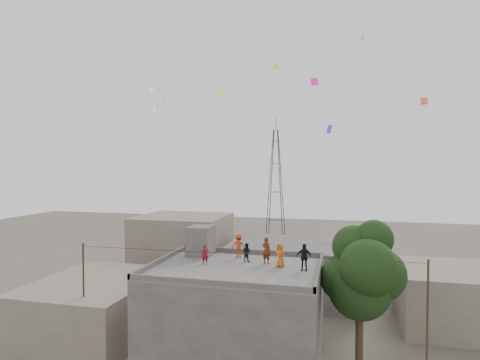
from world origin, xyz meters
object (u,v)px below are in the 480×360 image
Objects in this scene: stair_head_box at (201,241)px; person_red_adult at (266,250)px; person_dark_adult at (304,257)px; tree at (363,273)px; transmission_tower at (276,186)px.

stair_head_box is 4.99m from person_red_adult.
person_dark_adult is (7.24, -2.35, -0.21)m from stair_head_box.
stair_head_box is 10.80m from tree.
tree is 5.77× the size of person_dark_adult.
person_red_adult is at bearing 150.58° from person_dark_adult.
tree is at bearing -73.91° from transmission_tower.
stair_head_box is at bearing 169.26° from tree.
transmission_tower is at bearing -58.32° from person_red_adult.
person_red_adult reaches higher than person_dark_adult.
transmission_tower is 40.62m from person_dark_adult.
transmission_tower is 39.14m from person_red_adult.
tree is at bearing -10.74° from stair_head_box.
stair_head_box is 7.62m from person_dark_adult.
transmission_tower is at bearing 95.92° from person_dark_adult.
stair_head_box reaches higher than person_dark_adult.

